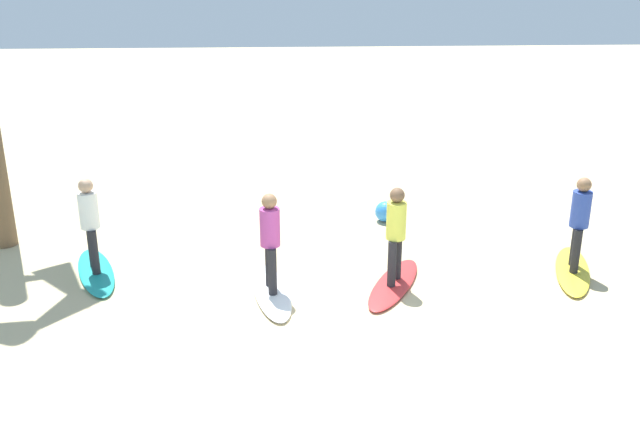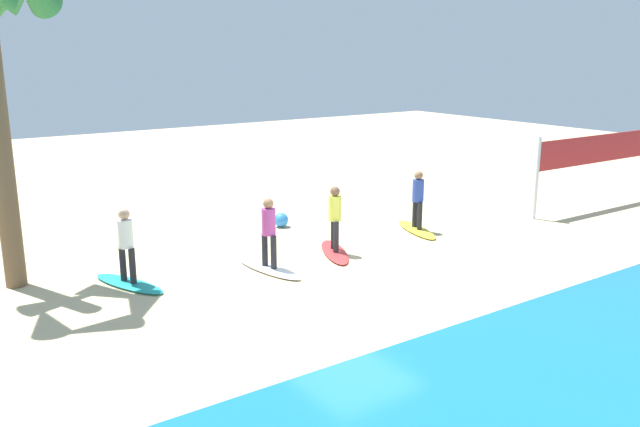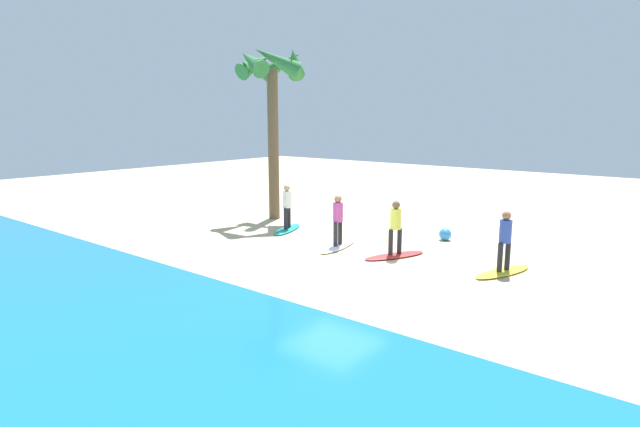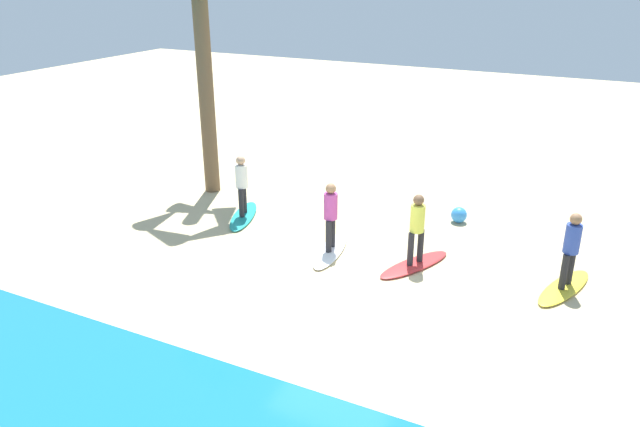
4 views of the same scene
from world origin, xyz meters
TOP-DOWN VIEW (x-y plane):
  - ground_plane at (0.00, 0.00)m, footprint 60.00×60.00m
  - surfboard_yellow at (-4.04, -2.33)m, footprint 1.18×2.17m
  - surfer_yellow at (-4.04, -2.33)m, footprint 0.32×0.44m
  - surfboard_red at (-0.88, -1.96)m, footprint 1.39×2.14m
  - surfer_red at (-0.88, -1.96)m, footprint 0.32×0.43m
  - surfboard_white at (1.15, -1.77)m, footprint 0.88×2.16m
  - surfer_white at (1.15, -1.77)m, footprint 0.32×0.46m
  - surfboard_teal at (4.18, -2.67)m, footprint 1.24×2.17m
  - surfer_teal at (4.18, -2.67)m, footprint 0.32×0.44m
  - beach_ball at (-1.12, -4.92)m, footprint 0.42×0.42m

SIDE VIEW (x-z plane):
  - ground_plane at x=0.00m, z-range 0.00..0.00m
  - surfboard_yellow at x=-4.04m, z-range 0.00..0.09m
  - surfboard_red at x=-0.88m, z-range 0.00..0.09m
  - surfboard_white at x=1.15m, z-range 0.00..0.09m
  - surfboard_teal at x=4.18m, z-range 0.00..0.09m
  - beach_ball at x=-1.12m, z-range 0.00..0.42m
  - surfer_yellow at x=-4.04m, z-range 0.22..1.86m
  - surfer_red at x=-0.88m, z-range 0.22..1.86m
  - surfer_white at x=1.15m, z-range 0.22..1.86m
  - surfer_teal at x=4.18m, z-range 0.22..1.86m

